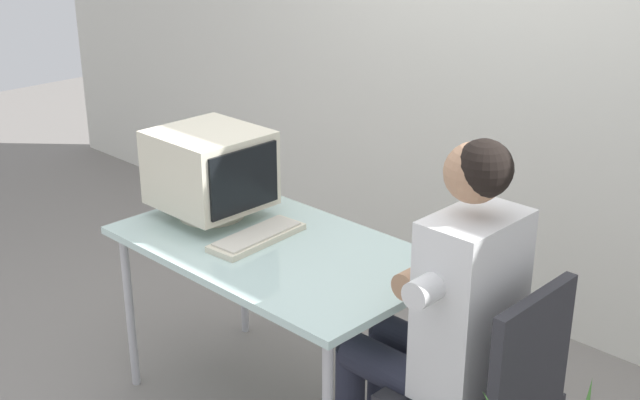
{
  "coord_description": "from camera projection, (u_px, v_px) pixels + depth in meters",
  "views": [
    {
      "loc": [
        2.15,
        -1.96,
        2.07
      ],
      "look_at": [
        0.24,
        0.0,
        0.99
      ],
      "focal_mm": 46.61,
      "sensor_mm": 36.0,
      "label": 1
    }
  ],
  "objects": [
    {
      "name": "office_chair",
      "position": [
        488.0,
        393.0,
        2.69
      ],
      "size": [
        0.46,
        0.46,
        0.91
      ],
      "color": "#4C4C51",
      "rests_on": "ground_plane"
    },
    {
      "name": "desk",
      "position": [
        276.0,
        258.0,
        3.21
      ],
      "size": [
        1.27,
        0.75,
        0.74
      ],
      "color": "#B7B7BC",
      "rests_on": "ground_plane"
    },
    {
      "name": "keyboard",
      "position": [
        257.0,
        237.0,
        3.22
      ],
      "size": [
        0.18,
        0.42,
        0.03
      ],
      "color": "beige",
      "rests_on": "desk"
    },
    {
      "name": "wall_back",
      "position": [
        552.0,
        14.0,
        3.65
      ],
      "size": [
        8.0,
        0.1,
        3.0
      ],
      "primitive_type": "cube",
      "color": "silver",
      "rests_on": "ground_plane"
    },
    {
      "name": "person_seated",
      "position": [
        442.0,
        314.0,
        2.74
      ],
      "size": [
        0.72,
        0.55,
        1.34
      ],
      "color": "silver",
      "rests_on": "ground_plane"
    },
    {
      "name": "crt_monitor",
      "position": [
        210.0,
        169.0,
        3.38
      ],
      "size": [
        0.43,
        0.4,
        0.37
      ],
      "color": "beige",
      "rests_on": "desk"
    }
  ]
}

